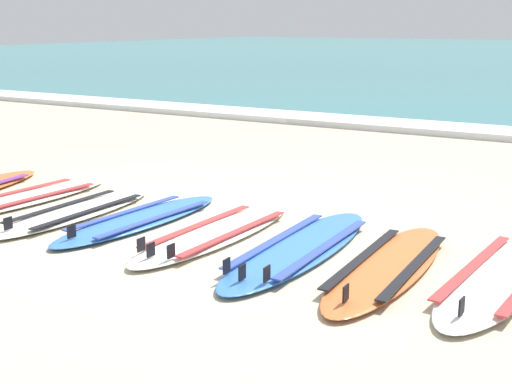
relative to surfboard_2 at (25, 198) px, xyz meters
name	(u,v)px	position (x,y,z in m)	size (l,w,h in m)	color
ground_plane	(202,228)	(2.16, 0.15, -0.04)	(80.00, 80.00, 0.00)	#C1B599
wave_foam_strip	(427,128)	(2.16, 6.95, 0.02)	(80.00, 1.06, 0.11)	white
surfboard_2	(25,198)	(0.00, 0.00, 0.00)	(0.67, 2.18, 0.18)	white
surfboard_3	(75,212)	(0.85, -0.13, 0.00)	(0.52, 2.07, 0.18)	silver
surfboard_4	(140,219)	(1.55, 0.00, 0.00)	(0.66, 2.15, 0.18)	#3875CC
surfboard_5	(216,233)	(2.41, -0.01, 0.00)	(0.63, 2.23, 0.18)	white
surfboard_6	(300,248)	(3.23, 0.00, 0.00)	(0.66, 2.42, 0.18)	#3875CC
surfboard_7	(388,266)	(4.01, -0.05, 0.00)	(0.64, 2.27, 0.18)	orange
surfboard_8	(502,276)	(4.80, 0.17, 0.00)	(0.75, 2.41, 0.18)	silver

